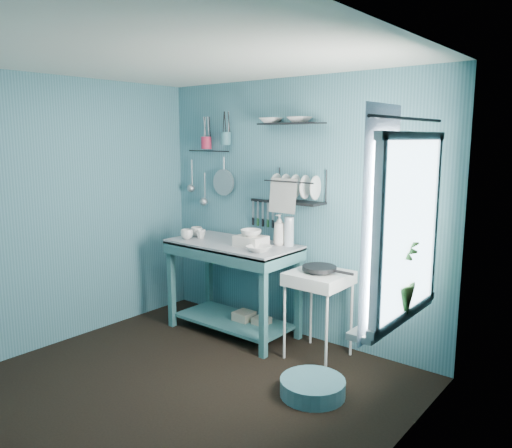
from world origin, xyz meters
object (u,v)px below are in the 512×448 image
Objects in this scene: colander at (224,182)px; utensil_cup_magenta at (206,143)px; mug_left at (187,234)px; soap_bottle at (279,230)px; storage_tin_large at (244,322)px; floor_basin at (313,387)px; mug_mid at (201,234)px; hotplate_stand at (318,315)px; work_counter at (233,288)px; storage_tin_small at (261,327)px; potted_plant at (394,275)px; frying_pan at (319,268)px; wash_tub at (251,241)px; mug_right at (197,232)px; utensil_cup_teal at (226,138)px; dish_rack at (295,186)px; water_bottle at (289,231)px.

utensil_cup_magenta is at bearing -172.15° from colander.
mug_left is 0.41× the size of soap_bottle.
storage_tin_large is 1.36m from floor_basin.
hotplate_stand is (1.35, 0.10, -0.58)m from mug_mid.
work_counter is 6.52× the size of storage_tin_small.
work_counter is 2.59× the size of potted_plant.
work_counter is 1.59m from utensil_cup_magenta.
mug_left is 1.47m from frying_pan.
wash_tub is 1.27× the size of storage_tin_large.
mug_right is 1.48m from frying_pan.
potted_plant is 2.29× the size of storage_tin_large.
mug_right reaches higher than storage_tin_large.
wash_tub is 2.15× the size of utensil_cup_magenta.
potted_plant is (2.33, -0.60, 0.11)m from mug_mid.
utensil_cup_teal is 0.26× the size of potted_plant.
colander is at bearing 151.32° from storage_tin_large.
storage_tin_large is 1.10× the size of storage_tin_small.
work_counter is 4.35× the size of frying_pan.
colander is at bearing 157.16° from potted_plant.
hotplate_stand reaches higher than storage_tin_large.
wash_tub is 0.74m from frying_pan.
dish_rack reaches higher than work_counter.
mug_left is at bearing -169.14° from wash_tub.
mug_right is 2.10m from floor_basin.
mug_mid is at bearing -169.16° from dish_rack.
work_counter is at bearing 156.52° from floor_basin.
potted_plant is (0.98, -0.71, 0.69)m from hotplate_stand.
colander is (-0.98, 0.08, -0.02)m from dish_rack.
wash_tub is 1.82m from potted_plant.
work_counter is at bearing -163.26° from dish_rack.
wash_tub is at bearing -116.57° from storage_tin_small.
storage_tin_small is (0.80, 0.08, -0.87)m from mug_right.
frying_pan is 1.95m from utensil_cup_magenta.
mug_mid is at bearing 45.00° from mug_left.
storage_tin_small is (0.78, 0.24, -0.87)m from mug_left.
mug_left is at bearing -158.20° from soap_bottle.
dish_rack is at bearing 146.51° from potted_plant.
water_bottle reaches higher than storage_tin_large.
colander is at bearing 173.05° from water_bottle.
potted_plant is 1.01× the size of floor_basin.
water_bottle is 2.15× the size of utensil_cup_magenta.
storage_tin_small is at bearing 147.26° from floor_basin.
work_counter is 5.93× the size of storage_tin_large.
storage_tin_small is (-0.67, 0.04, -0.72)m from frying_pan.
mug_mid is 0.36× the size of wash_tub.
mug_right is (-0.12, 0.06, 0.00)m from mug_mid.
soap_bottle is (0.42, 0.20, 0.61)m from work_counter.
utensil_cup_magenta reaches higher than storage_tin_large.
mug_mid reaches higher than frying_pan.
hotplate_stand is 1.78m from colander.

